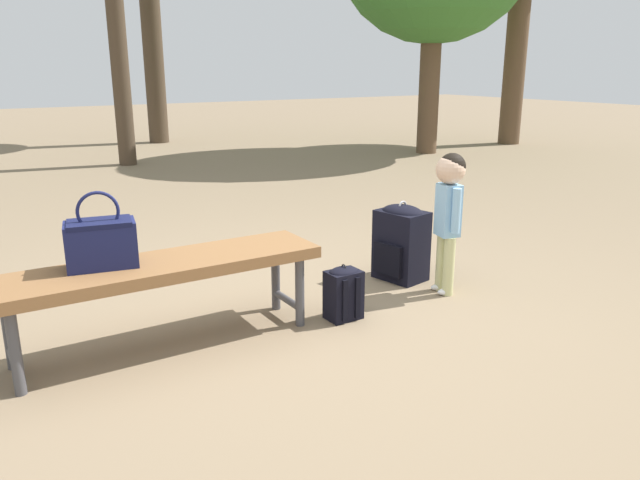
% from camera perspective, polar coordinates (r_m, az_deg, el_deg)
% --- Properties ---
extents(ground_plane, '(40.00, 40.00, 0.00)m').
position_cam_1_polar(ground_plane, '(3.46, -2.56, -7.55)').
color(ground_plane, '#7F6B51').
rests_on(ground_plane, ground).
extents(park_bench, '(1.60, 0.41, 0.45)m').
position_cam_1_polar(park_bench, '(3.13, -14.41, -2.91)').
color(park_bench, brown).
rests_on(park_bench, ground).
extents(handbag, '(0.35, 0.24, 0.37)m').
position_cam_1_polar(handbag, '(3.08, -19.66, -0.12)').
color(handbag, '#191E4C').
rests_on(handbag, park_bench).
extents(child_standing, '(0.18, 0.23, 0.88)m').
position_cam_1_polar(child_standing, '(3.80, 11.88, 3.51)').
color(child_standing, '#CCCC8C').
rests_on(child_standing, ground).
extents(backpack_large, '(0.32, 0.35, 0.53)m').
position_cam_1_polar(backpack_large, '(4.08, 7.54, -0.04)').
color(backpack_large, black).
rests_on(backpack_large, ground).
extents(backpack_small, '(0.19, 0.17, 0.32)m').
position_cam_1_polar(backpack_small, '(3.44, 2.19, -4.80)').
color(backpack_small, black).
rests_on(backpack_small, ground).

